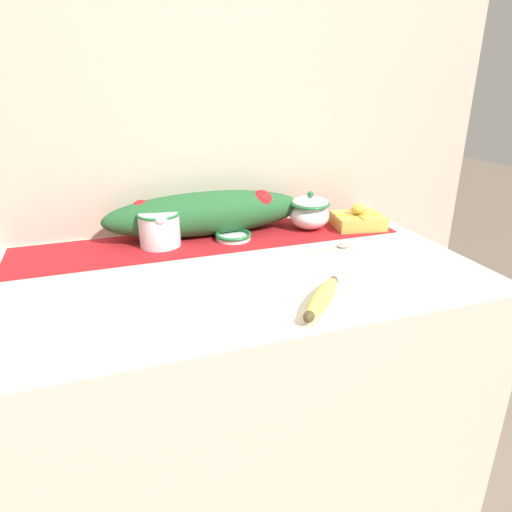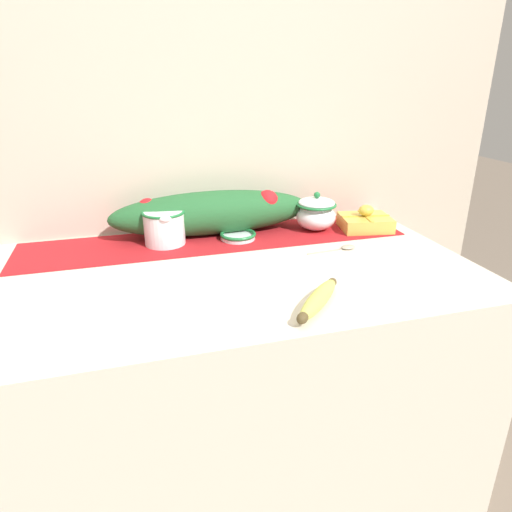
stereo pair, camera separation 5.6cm
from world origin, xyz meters
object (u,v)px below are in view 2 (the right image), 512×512
cream_pitcher (164,226)px  sugar_bowl (316,213)px  banana (318,299)px  spoon (346,248)px  gift_box (365,222)px  small_dish (238,236)px

cream_pitcher → sugar_bowl: sugar_bowl is taller
banana → spoon: bearing=54.3°
spoon → sugar_bowl: bearing=90.4°
banana → spoon: size_ratio=1.14×
spoon → gift_box: gift_box is taller
spoon → small_dish: bearing=144.9°
small_dish → spoon: (0.28, -0.16, -0.01)m
cream_pitcher → small_dish: bearing=-5.5°
cream_pitcher → small_dish: cream_pitcher is taller
cream_pitcher → spoon: 0.52m
cream_pitcher → gift_box: cream_pitcher is taller
gift_box → spoon: bearing=-134.1°
banana → spoon: (0.21, 0.30, -0.01)m
sugar_bowl → gift_box: bearing=-14.5°
cream_pitcher → gift_box: (0.63, -0.04, -0.03)m
small_dish → spoon: 0.32m
banana → cream_pitcher: bearing=119.7°
banana → spoon: banana is taller
spoon → cream_pitcher: bearing=154.8°
sugar_bowl → spoon: size_ratio=0.83×
cream_pitcher → banana: (0.27, -0.48, -0.04)m
small_dish → gift_box: bearing=-2.8°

